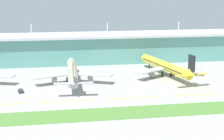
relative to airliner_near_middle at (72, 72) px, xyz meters
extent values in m
plane|color=#A8A59E|center=(30.79, -35.25, -6.46)|extent=(600.00, 600.00, 0.00)
cube|color=#5B9E93|center=(30.79, 62.43, 3.54)|extent=(280.00, 28.00, 19.98)
cube|color=silver|center=(30.79, 62.43, 14.43)|extent=(288.00, 34.00, 1.80)
cylinder|color=silver|center=(-25.21, 56.83, 19.83)|extent=(0.90, 0.90, 9.00)
cylinder|color=silver|center=(30.79, 56.83, 19.83)|extent=(0.90, 0.90, 9.00)
cylinder|color=silver|center=(86.79, 56.83, 19.83)|extent=(0.90, 0.90, 9.00)
cylinder|color=#ADB2BC|center=(0.07, 1.49, 0.04)|extent=(8.81, 61.42, 5.80)
cone|color=#ADB2BC|center=(1.68, 34.06, 0.04)|extent=(5.70, 4.27, 5.51)
cone|color=#ADB2BC|center=(-1.58, -32.07, 1.24)|extent=(5.25, 6.86, 5.72)
cube|color=orange|center=(-1.53, -31.07, 7.69)|extent=(1.01, 6.43, 9.50)
cube|color=#ADB2BC|center=(-7.05, -31.30, 1.04)|extent=(10.15, 3.69, 0.36)
cube|color=#ADB2BC|center=(3.94, -31.84, 1.04)|extent=(10.15, 3.69, 0.36)
cube|color=#B7BABF|center=(-12.13, -2.33, -1.26)|extent=(24.90, 14.31, 0.70)
cylinder|color=gray|center=(-10.86, -0.95, -4.06)|extent=(3.42, 4.65, 3.20)
cube|color=#B7BABF|center=(11.84, -3.52, -1.26)|extent=(24.64, 16.25, 0.70)
cylinder|color=gray|center=(10.71, -2.02, -4.06)|extent=(3.42, 4.65, 3.20)
cylinder|color=black|center=(1.20, 24.42, -4.66)|extent=(0.70, 0.70, 3.60)
cylinder|color=black|center=(-3.27, -1.34, -4.66)|extent=(1.10, 1.10, 3.60)
cylinder|color=black|center=(3.12, -1.66, -4.66)|extent=(1.10, 1.10, 3.60)
cube|color=orange|center=(0.07, 1.49, 0.44)|extent=(8.55, 55.31, 0.60)
cylinder|color=yellow|center=(60.82, 8.56, 0.04)|extent=(16.78, 59.98, 5.80)
cone|color=yellow|center=(54.91, 39.98, 0.04)|extent=(6.15, 4.95, 5.51)
cone|color=yellow|center=(66.91, -23.84, 1.24)|extent=(6.07, 7.42, 5.72)
cube|color=black|center=(66.73, -22.86, 7.69)|extent=(1.87, 6.42, 9.50)
cube|color=yellow|center=(61.41, -24.37, 1.04)|extent=(10.42, 4.99, 0.36)
cube|color=yellow|center=(72.22, -22.34, 1.04)|extent=(10.42, 4.99, 0.36)
cube|color=#B7BABF|center=(49.84, 1.99, -1.26)|extent=(23.88, 18.67, 0.70)
cylinder|color=gray|center=(50.76, 3.63, -4.06)|extent=(3.98, 5.01, 3.20)
cube|color=#B7BABF|center=(73.43, 6.43, -1.26)|extent=(24.87, 11.39, 0.70)
cylinder|color=gray|center=(71.98, 7.62, -4.06)|extent=(3.98, 5.01, 3.20)
cylinder|color=black|center=(56.66, 30.65, -4.66)|extent=(0.70, 0.70, 3.60)
cylinder|color=black|center=(58.23, 5.02, -4.66)|extent=(1.10, 1.10, 3.60)
cylinder|color=black|center=(64.52, 6.20, -4.66)|extent=(1.10, 1.10, 3.60)
cube|color=black|center=(60.82, 8.56, 0.44)|extent=(15.71, 54.10, 0.60)
cube|color=yellow|center=(-6.21, -38.80, -6.44)|extent=(28.00, 0.70, 0.04)
cube|color=yellow|center=(27.79, -38.80, -6.44)|extent=(28.00, 0.70, 0.04)
cube|color=yellow|center=(61.79, -38.80, -6.44)|extent=(28.00, 0.70, 0.04)
cube|color=#518438|center=(30.79, -61.77, -6.41)|extent=(300.00, 18.00, 0.10)
cube|color=#333842|center=(-29.68, -18.20, -5.31)|extent=(3.30, 4.82, 1.40)
cylinder|color=black|center=(-28.29, -19.47, -6.01)|extent=(0.54, 0.95, 0.90)
cylinder|color=black|center=(-30.40, -19.94, -6.01)|extent=(0.54, 0.95, 0.90)
cylinder|color=black|center=(-28.97, -16.46, -6.01)|extent=(0.54, 0.95, 0.90)
cylinder|color=black|center=(-31.07, -16.94, -6.01)|extent=(0.54, 0.95, 0.90)
cone|color=orange|center=(-16.17, -24.85, -6.11)|extent=(0.56, 0.56, 0.70)
cone|color=orange|center=(16.40, -18.83, -6.11)|extent=(0.56, 0.56, 0.70)
camera|label=1|loc=(-14.91, -225.92, 50.19)|focal=61.23mm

